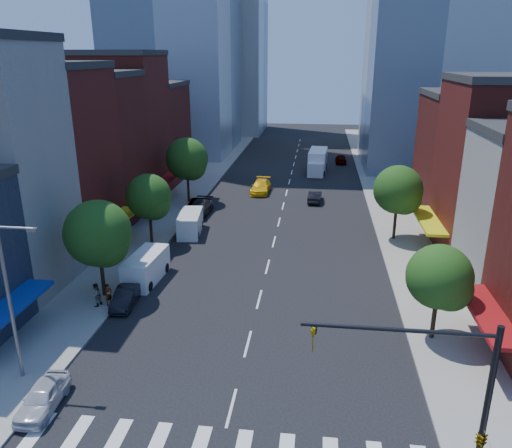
# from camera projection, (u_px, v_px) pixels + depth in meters

# --- Properties ---
(ground) EXTENTS (220.00, 220.00, 0.00)m
(ground) POSITION_uv_depth(u_px,v_px,m) (231.00, 408.00, 25.54)
(ground) COLOR black
(ground) RESTS_ON ground
(sidewalk_left) EXTENTS (5.00, 120.00, 0.15)m
(sidewalk_left) POSITION_uv_depth(u_px,v_px,m) (189.00, 193.00, 64.54)
(sidewalk_left) COLOR gray
(sidewalk_left) RESTS_ON ground
(sidewalk_right) EXTENTS (5.00, 120.00, 0.15)m
(sidewalk_right) POSITION_uv_depth(u_px,v_px,m) (386.00, 200.00, 61.58)
(sidewalk_right) COLOR gray
(sidewalk_right) RESTS_ON ground
(bldg_left_2) EXTENTS (12.00, 9.00, 16.00)m
(bldg_left_2) POSITION_uv_depth(u_px,v_px,m) (38.00, 162.00, 44.67)
(bldg_left_2) COLOR maroon
(bldg_left_2) RESTS_ON ground
(bldg_left_3) EXTENTS (12.00, 8.00, 15.00)m
(bldg_left_3) POSITION_uv_depth(u_px,v_px,m) (82.00, 150.00, 52.81)
(bldg_left_3) COLOR #571615
(bldg_left_3) RESTS_ON ground
(bldg_left_4) EXTENTS (12.00, 9.00, 17.00)m
(bldg_left_4) POSITION_uv_depth(u_px,v_px,m) (113.00, 129.00, 60.46)
(bldg_left_4) COLOR maroon
(bldg_left_4) RESTS_ON ground
(bldg_left_5) EXTENTS (12.00, 10.00, 13.00)m
(bldg_left_5) POSITION_uv_depth(u_px,v_px,m) (141.00, 134.00, 70.03)
(bldg_left_5) COLOR #571615
(bldg_left_5) RESTS_ON ground
(bldg_right_3) EXTENTS (12.00, 10.00, 13.00)m
(bldg_right_3) POSITION_uv_depth(u_px,v_px,m) (480.00, 160.00, 52.86)
(bldg_right_3) COLOR #571615
(bldg_right_3) RESTS_ON ground
(tower_far_w) EXTENTS (18.00, 18.00, 56.00)m
(tower_far_w) POSITION_uv_depth(u_px,v_px,m) (222.00, 1.00, 107.77)
(tower_far_w) COLOR #9EA5AD
(tower_far_w) RESTS_ON ground
(traffic_signal) EXTENTS (7.24, 2.24, 8.00)m
(traffic_signal) POSITION_uv_depth(u_px,v_px,m) (469.00, 418.00, 18.79)
(traffic_signal) COLOR black
(traffic_signal) RESTS_ON sidewalk_right
(streetlight) EXTENTS (2.25, 0.25, 9.00)m
(streetlight) POSITION_uv_depth(u_px,v_px,m) (11.00, 293.00, 26.16)
(streetlight) COLOR slate
(streetlight) RESTS_ON sidewalk_left
(tree_left_near) EXTENTS (4.80, 4.80, 7.30)m
(tree_left_near) POSITION_uv_depth(u_px,v_px,m) (100.00, 236.00, 35.55)
(tree_left_near) COLOR black
(tree_left_near) RESTS_ON sidewalk_left
(tree_left_mid) EXTENTS (4.20, 4.20, 6.65)m
(tree_left_mid) POSITION_uv_depth(u_px,v_px,m) (150.00, 198.00, 45.99)
(tree_left_mid) COLOR black
(tree_left_mid) RESTS_ON sidewalk_left
(tree_left_far) EXTENTS (5.00, 5.00, 7.75)m
(tree_left_far) POSITION_uv_depth(u_px,v_px,m) (188.00, 161.00, 58.91)
(tree_left_far) COLOR black
(tree_left_far) RESTS_ON sidewalk_left
(tree_right_near) EXTENTS (4.00, 4.00, 6.20)m
(tree_right_near) POSITION_uv_depth(u_px,v_px,m) (442.00, 280.00, 30.24)
(tree_right_near) COLOR black
(tree_right_near) RESTS_ON sidewalk_right
(tree_right_far) EXTENTS (4.60, 4.60, 7.20)m
(tree_right_far) POSITION_uv_depth(u_px,v_px,m) (400.00, 192.00, 46.92)
(tree_right_far) COLOR black
(tree_right_far) RESTS_ON sidewalk_right
(parked_car_front) EXTENTS (1.83, 4.07, 1.36)m
(parked_car_front) POSITION_uv_depth(u_px,v_px,m) (43.00, 397.00, 25.30)
(parked_car_front) COLOR silver
(parked_car_front) RESTS_ON ground
(parked_car_second) EXTENTS (1.69, 4.01, 1.29)m
(parked_car_second) POSITION_uv_depth(u_px,v_px,m) (126.00, 297.00, 35.76)
(parked_car_second) COLOR black
(parked_car_second) RESTS_ON ground
(parked_car_third) EXTENTS (2.76, 5.56, 1.52)m
(parked_car_third) POSITION_uv_depth(u_px,v_px,m) (197.00, 206.00, 56.58)
(parked_car_third) COLOR #999999
(parked_car_third) RESTS_ON ground
(parked_car_rear) EXTENTS (2.50, 5.63, 1.60)m
(parked_car_rear) POSITION_uv_depth(u_px,v_px,m) (199.00, 209.00, 55.60)
(parked_car_rear) COLOR black
(parked_car_rear) RESTS_ON ground
(cargo_van_near) EXTENTS (2.41, 5.35, 2.23)m
(cargo_van_near) POSITION_uv_depth(u_px,v_px,m) (145.00, 268.00, 39.44)
(cargo_van_near) COLOR white
(cargo_van_near) RESTS_ON ground
(cargo_van_far) EXTENTS (2.64, 5.30, 2.17)m
(cargo_van_far) POSITION_uv_depth(u_px,v_px,m) (190.00, 224.00, 49.86)
(cargo_van_far) COLOR white
(cargo_van_far) RESTS_ON ground
(taxi) EXTENTS (2.36, 5.56, 1.60)m
(taxi) POSITION_uv_depth(u_px,v_px,m) (261.00, 187.00, 64.83)
(taxi) COLOR yellow
(taxi) RESTS_ON ground
(traffic_car_oncoming) EXTENTS (1.74, 4.28, 1.38)m
(traffic_car_oncoming) POSITION_uv_depth(u_px,v_px,m) (315.00, 196.00, 60.81)
(traffic_car_oncoming) COLOR black
(traffic_car_oncoming) RESTS_ON ground
(traffic_car_far) EXTENTS (1.76, 4.24, 1.44)m
(traffic_car_far) POSITION_uv_depth(u_px,v_px,m) (341.00, 159.00, 82.34)
(traffic_car_far) COLOR #999999
(traffic_car_far) RESTS_ON ground
(box_truck) EXTENTS (3.01, 8.47, 3.35)m
(box_truck) POSITION_uv_depth(u_px,v_px,m) (317.00, 162.00, 75.63)
(box_truck) COLOR white
(box_truck) RESTS_ON ground
(pedestrian_near) EXTENTS (0.58, 0.70, 1.64)m
(pedestrian_near) POSITION_uv_depth(u_px,v_px,m) (109.00, 295.00, 35.41)
(pedestrian_near) COLOR #999999
(pedestrian_near) RESTS_ON sidewalk_left
(pedestrian_far) EXTENTS (0.90, 1.01, 1.72)m
(pedestrian_far) POSITION_uv_depth(u_px,v_px,m) (96.00, 295.00, 35.28)
(pedestrian_far) COLOR #999999
(pedestrian_far) RESTS_ON sidewalk_left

